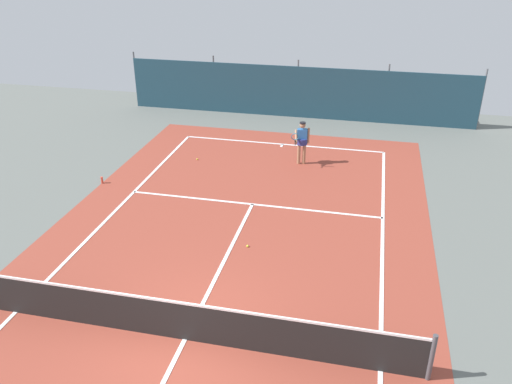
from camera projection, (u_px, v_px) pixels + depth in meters
ground_plane at (185, 339)px, 11.18m from camera, size 36.00×36.00×0.00m
court_surface at (185, 339)px, 11.18m from camera, size 11.02×26.60×0.01m
tennis_net at (184, 321)px, 10.96m from camera, size 10.12×0.10×1.10m
back_fence at (298, 100)px, 24.99m from camera, size 16.30×0.98×2.70m
tennis_player at (302, 140)px, 19.35m from camera, size 0.62×0.80×1.64m
tennis_ball_near_player at (197, 159)px, 20.08m from camera, size 0.07×0.07×0.07m
tennis_ball_midcourt at (248, 246)px, 14.48m from camera, size 0.07×0.07×0.07m
water_bottle at (102, 180)px, 18.17m from camera, size 0.08×0.08×0.24m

